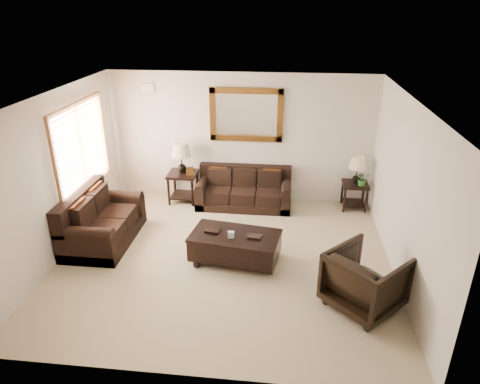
# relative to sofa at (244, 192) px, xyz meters

# --- Properties ---
(room) EXTENTS (5.51, 5.01, 2.71)m
(room) POSITION_rel_sofa_xyz_m (-0.11, -2.11, 1.06)
(room) COLOR tan
(room) RESTS_ON ground
(window) EXTENTS (0.07, 1.96, 1.66)m
(window) POSITION_rel_sofa_xyz_m (-2.81, -1.21, 1.26)
(window) COLOR white
(window) RESTS_ON room
(mirror) EXTENTS (1.50, 0.06, 1.10)m
(mirror) POSITION_rel_sofa_xyz_m (0.00, 0.35, 1.56)
(mirror) COLOR #442B0D
(mirror) RESTS_ON room
(air_vent) EXTENTS (0.25, 0.02, 0.18)m
(air_vent) POSITION_rel_sofa_xyz_m (-2.01, 0.37, 2.06)
(air_vent) COLOR #999999
(air_vent) RESTS_ON room
(sofa) EXTENTS (1.95, 0.84, 0.80)m
(sofa) POSITION_rel_sofa_xyz_m (0.00, 0.00, 0.00)
(sofa) COLOR black
(sofa) RESTS_ON room
(loveseat) EXTENTS (1.00, 1.69, 0.95)m
(loveseat) POSITION_rel_sofa_xyz_m (-2.40, -1.78, 0.06)
(loveseat) COLOR black
(loveseat) RESTS_ON room
(end_table_left) EXTENTS (0.59, 0.59, 1.30)m
(end_table_left) POSITION_rel_sofa_xyz_m (-1.32, 0.05, 0.56)
(end_table_left) COLOR black
(end_table_left) RESTS_ON room
(end_table_right) EXTENTS (0.51, 0.51, 1.13)m
(end_table_right) POSITION_rel_sofa_xyz_m (2.29, 0.09, 0.45)
(end_table_right) COLOR black
(end_table_right) RESTS_ON room
(coffee_table) EXTENTS (1.55, 0.99, 0.61)m
(coffee_table) POSITION_rel_sofa_xyz_m (0.07, -2.14, 0.02)
(coffee_table) COLOR black
(coffee_table) RESTS_ON room
(armchair) EXTENTS (1.26, 1.26, 0.95)m
(armchair) POSITION_rel_sofa_xyz_m (2.01, -3.10, 0.18)
(armchair) COLOR black
(armchair) RESTS_ON floor
(potted_plant) EXTENTS (0.30, 0.33, 0.23)m
(potted_plant) POSITION_rel_sofa_xyz_m (2.40, -0.00, 0.39)
(potted_plant) COLOR #295E20
(potted_plant) RESTS_ON end_table_right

